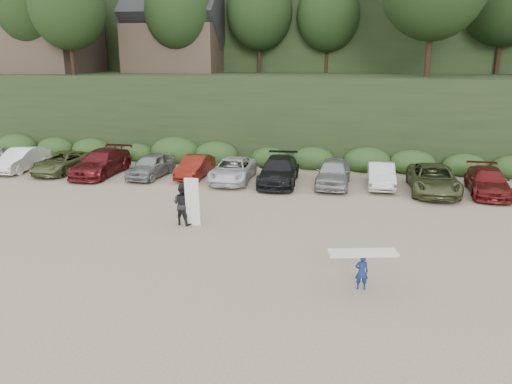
# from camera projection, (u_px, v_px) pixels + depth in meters

# --- Properties ---
(ground) EXTENTS (120.00, 120.00, 0.00)m
(ground) POSITION_uv_depth(u_px,v_px,m) (251.00, 241.00, 20.89)
(ground) COLOR tan
(ground) RESTS_ON ground
(hillside_backdrop) EXTENTS (90.00, 41.50, 28.00)m
(hillside_backdrop) POSITION_uv_depth(u_px,v_px,m) (323.00, 17.00, 51.80)
(hillside_backdrop) COLOR black
(hillside_backdrop) RESTS_ON ground
(parked_cars) EXTENTS (36.99, 5.72, 1.62)m
(parked_cars) POSITION_uv_depth(u_px,v_px,m) (242.00, 170.00, 30.47)
(parked_cars) COLOR silver
(parked_cars) RESTS_ON ground
(child_surfer) EXTENTS (2.32, 1.14, 1.34)m
(child_surfer) POSITION_uv_depth(u_px,v_px,m) (362.00, 264.00, 16.41)
(child_surfer) COLOR navy
(child_surfer) RESTS_ON ground
(adult_surfer) EXTENTS (1.42, 0.94, 2.27)m
(adult_surfer) POSITION_uv_depth(u_px,v_px,m) (183.00, 204.00, 22.69)
(adult_surfer) COLOR black
(adult_surfer) RESTS_ON ground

